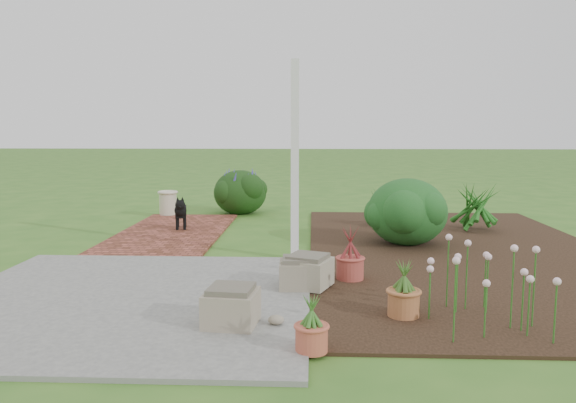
{
  "coord_description": "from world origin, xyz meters",
  "views": [
    {
      "loc": [
        0.52,
        -6.92,
        1.65
      ],
      "look_at": [
        0.2,
        0.4,
        0.7
      ],
      "focal_mm": 35.0,
      "sensor_mm": 36.0,
      "label": 1
    }
  ],
  "objects_px": {
    "stone_trough_near": "(231,308)",
    "black_dog": "(181,211)",
    "evergreen_shrub": "(407,210)",
    "cream_ceramic_urn": "(168,203)"
  },
  "relations": [
    {
      "from": "stone_trough_near",
      "to": "black_dog",
      "type": "height_order",
      "value": "black_dog"
    },
    {
      "from": "black_dog",
      "to": "evergreen_shrub",
      "type": "xyz_separation_m",
      "value": [
        3.47,
        -0.95,
        0.17
      ]
    },
    {
      "from": "stone_trough_near",
      "to": "evergreen_shrub",
      "type": "bearing_deg",
      "value": 59.92
    },
    {
      "from": "cream_ceramic_urn",
      "to": "evergreen_shrub",
      "type": "relative_size",
      "value": 0.38
    },
    {
      "from": "black_dog",
      "to": "cream_ceramic_urn",
      "type": "xyz_separation_m",
      "value": [
        -0.6,
        1.51,
        -0.08
      ]
    },
    {
      "from": "cream_ceramic_urn",
      "to": "stone_trough_near",
      "type": "bearing_deg",
      "value": -70.84
    },
    {
      "from": "black_dog",
      "to": "evergreen_shrub",
      "type": "height_order",
      "value": "evergreen_shrub"
    },
    {
      "from": "black_dog",
      "to": "evergreen_shrub",
      "type": "relative_size",
      "value": 0.51
    },
    {
      "from": "stone_trough_near",
      "to": "black_dog",
      "type": "relative_size",
      "value": 0.73
    },
    {
      "from": "stone_trough_near",
      "to": "black_dog",
      "type": "distance_m",
      "value": 4.66
    }
  ]
}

